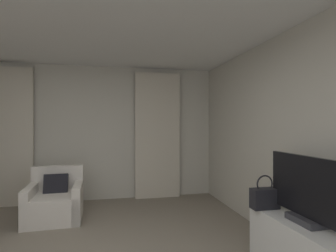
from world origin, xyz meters
TOP-DOWN VIEW (x-y plane):
  - wall_window at (0.00, 3.03)m, footprint 5.12×0.06m
  - wall_right at (2.53, 0.00)m, footprint 0.06×6.12m
  - curtain_left_panel at (-1.38, 2.90)m, footprint 0.90×0.06m
  - curtain_right_panel at (1.38, 2.90)m, footprint 0.90×0.06m
  - armchair at (-0.40, 2.03)m, footprint 0.83×0.85m
  - tv_flatscreen at (2.21, -0.26)m, footprint 0.20×0.99m
  - handbag_primary at (2.09, 0.22)m, footprint 0.30×0.14m

SIDE VIEW (x-z plane):
  - armchair at x=-0.40m, z-range -0.13..0.66m
  - handbag_primary at x=2.09m, z-range 0.48..0.85m
  - tv_flatscreen at x=2.21m, z-range 0.53..1.16m
  - curtain_left_panel at x=-1.38m, z-range 0.00..2.50m
  - curtain_right_panel at x=1.38m, z-range 0.00..2.50m
  - wall_window at x=0.00m, z-range 0.00..2.60m
  - wall_right at x=2.53m, z-range 0.00..2.60m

